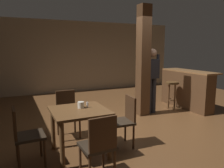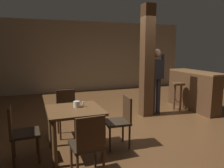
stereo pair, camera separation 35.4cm
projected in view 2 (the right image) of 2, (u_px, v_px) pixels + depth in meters
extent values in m
plane|color=brown|center=(145.00, 124.00, 5.02)|extent=(10.80, 10.80, 0.00)
cube|color=gray|center=(93.00, 57.00, 8.97)|extent=(8.00, 0.10, 2.80)
cube|color=#4C301C|center=(147.00, 62.00, 5.50)|extent=(0.28, 0.28, 2.80)
cube|color=brown|center=(75.00, 110.00, 3.55)|extent=(0.88, 0.88, 0.04)
cylinder|color=brown|center=(91.00, 123.00, 4.08)|extent=(0.07, 0.07, 0.72)
cylinder|color=brown|center=(50.00, 127.00, 3.83)|extent=(0.07, 0.07, 0.72)
cylinder|color=brown|center=(103.00, 137.00, 3.40)|extent=(0.07, 0.07, 0.72)
cylinder|color=brown|center=(55.00, 144.00, 3.15)|extent=(0.07, 0.07, 0.72)
cube|color=#2D2319|center=(87.00, 145.00, 2.92)|extent=(0.44, 0.44, 0.04)
cube|color=#422816|center=(91.00, 134.00, 2.71)|extent=(0.38, 0.06, 0.45)
cylinder|color=#422816|center=(71.00, 157.00, 3.05)|extent=(0.04, 0.04, 0.43)
cylinder|color=#422816|center=(95.00, 153.00, 3.18)|extent=(0.04, 0.04, 0.43)
cylinder|color=#422816|center=(104.00, 164.00, 2.87)|extent=(0.04, 0.04, 0.43)
cube|color=#2D2319|center=(25.00, 133.00, 3.32)|extent=(0.44, 0.44, 0.04)
cube|color=#422816|center=(10.00, 121.00, 3.21)|extent=(0.05, 0.38, 0.45)
cylinder|color=#422816|center=(37.00, 141.00, 3.58)|extent=(0.04, 0.04, 0.43)
cylinder|color=#422816|center=(39.00, 150.00, 3.26)|extent=(0.04, 0.04, 0.43)
cylinder|color=#422816|center=(14.00, 145.00, 3.45)|extent=(0.04, 0.04, 0.43)
cylinder|color=#422816|center=(13.00, 154.00, 3.13)|extent=(0.04, 0.04, 0.43)
cube|color=#2D2319|center=(117.00, 122.00, 3.83)|extent=(0.45, 0.45, 0.04)
cube|color=#422816|center=(127.00, 109.00, 3.85)|extent=(0.06, 0.38, 0.45)
cylinder|color=#422816|center=(110.00, 139.00, 3.65)|extent=(0.04, 0.04, 0.43)
cylinder|color=#422816|center=(105.00, 132.00, 3.98)|extent=(0.04, 0.04, 0.43)
cylinder|color=#422816|center=(130.00, 137.00, 3.75)|extent=(0.04, 0.04, 0.43)
cylinder|color=#422816|center=(123.00, 130.00, 4.08)|extent=(0.04, 0.04, 0.43)
cube|color=#2D2319|center=(68.00, 114.00, 4.32)|extent=(0.42, 0.42, 0.04)
cube|color=#422816|center=(66.00, 101.00, 4.46)|extent=(0.38, 0.04, 0.45)
cylinder|color=#422816|center=(79.00, 126.00, 4.26)|extent=(0.04, 0.04, 0.43)
cylinder|color=#422816|center=(60.00, 129.00, 4.14)|extent=(0.04, 0.04, 0.43)
cylinder|color=#422816|center=(75.00, 121.00, 4.58)|extent=(0.04, 0.04, 0.43)
cylinder|color=#422816|center=(58.00, 123.00, 4.46)|extent=(0.04, 0.04, 0.43)
cylinder|color=silver|center=(77.00, 104.00, 3.63)|extent=(0.11, 0.11, 0.10)
cylinder|color=silver|center=(83.00, 104.00, 3.66)|extent=(0.03, 0.03, 0.09)
cube|color=black|center=(157.00, 69.00, 5.63)|extent=(0.36, 0.24, 0.50)
sphere|color=#997056|center=(157.00, 53.00, 5.57)|extent=(0.23, 0.23, 0.21)
cylinder|color=#232328|center=(158.00, 96.00, 5.79)|extent=(0.13, 0.13, 0.95)
cylinder|color=#232328|center=(153.00, 97.00, 5.72)|extent=(0.13, 0.13, 0.95)
cylinder|color=black|center=(163.00, 63.00, 5.70)|extent=(0.09, 0.09, 0.46)
cylinder|color=black|center=(151.00, 64.00, 5.52)|extent=(0.09, 0.09, 0.46)
cube|color=brown|center=(197.00, 72.00, 6.17)|extent=(0.56, 1.79, 0.04)
cube|color=#4C301C|center=(193.00, 91.00, 6.23)|extent=(0.36, 1.79, 1.05)
cylinder|color=#4C3319|center=(178.00, 84.00, 6.09)|extent=(0.37, 0.37, 0.05)
torus|color=brown|center=(177.00, 101.00, 6.17)|extent=(0.26, 0.26, 0.02)
cylinder|color=brown|center=(175.00, 97.00, 6.26)|extent=(0.03, 0.03, 0.73)
cylinder|color=brown|center=(180.00, 98.00, 6.04)|extent=(0.03, 0.03, 0.73)
cylinder|color=brown|center=(181.00, 97.00, 6.19)|extent=(0.03, 0.03, 0.73)
cylinder|color=brown|center=(174.00, 98.00, 6.11)|extent=(0.03, 0.03, 0.73)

